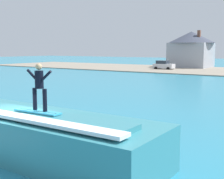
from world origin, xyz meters
TOP-DOWN VIEW (x-y plane):
  - ground_plane at (0.00, 0.00)m, footprint 260.00×260.00m
  - wave_crest at (0.80, 0.60)m, footprint 10.59×3.32m
  - surfboard at (1.23, 0.30)m, footprint 2.06×0.52m
  - surfer at (1.31, 0.36)m, footprint 1.27×0.32m
  - car_near_shore at (-16.37, 50.11)m, footprint 4.11×2.22m
  - house_with_chimney at (-14.21, 59.75)m, footprint 10.30×10.30m

SIDE VIEW (x-z plane):
  - ground_plane at x=0.00m, z-range 0.00..0.00m
  - wave_crest at x=0.80m, z-range -0.05..1.81m
  - car_near_shore at x=-16.37m, z-range 0.02..1.88m
  - surfboard at x=1.23m, z-range 1.86..1.92m
  - surfer at x=1.31m, z-range 2.03..3.80m
  - house_with_chimney at x=-14.21m, z-range 0.34..8.50m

